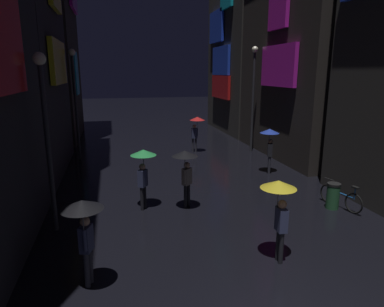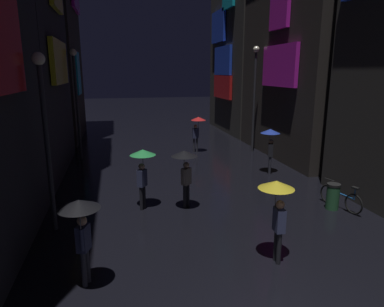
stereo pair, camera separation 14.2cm
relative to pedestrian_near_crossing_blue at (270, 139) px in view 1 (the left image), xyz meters
The scene contains 12 objects.
building_right_far 13.38m from the pedestrian_near_crossing_blue, 73.85° to the left, with size 4.25×7.99×13.38m.
pedestrian_near_crossing_blue is the anchor object (origin of this frame).
pedestrian_foreground_right_yellow 7.94m from the pedestrian_near_crossing_blue, 114.01° to the right, with size 0.90×0.90×2.12m.
pedestrian_far_right_green 6.91m from the pedestrian_near_crossing_blue, 154.00° to the right, with size 0.90×0.90×2.12m.
pedestrian_midstreet_centre_red 5.57m from the pedestrian_near_crossing_blue, 114.41° to the left, with size 0.90×0.90×2.12m.
pedestrian_midstreet_left_black 10.82m from the pedestrian_near_crossing_blue, 136.78° to the right, with size 0.90×0.90×2.12m.
pedestrian_foreground_left_black 5.87m from the pedestrian_near_crossing_blue, 144.64° to the right, with size 0.90×0.90×2.12m.
bicycle_parked_at_storefront 4.84m from the pedestrian_near_crossing_blue, 82.83° to the right, with size 0.48×1.78×0.96m.
streetlamp_left_far 10.41m from the pedestrian_near_crossing_blue, 152.00° to the left, with size 0.36×0.36×5.89m.
streetlamp_right_far 5.02m from the pedestrian_near_crossing_blue, 77.57° to the left, with size 0.36×0.36×6.15m.
streetlamp_left_near 10.07m from the pedestrian_near_crossing_blue, 155.20° to the right, with size 0.36×0.36×5.26m.
trash_bin 4.76m from the pedestrian_near_crossing_blue, 86.53° to the right, with size 0.46×0.46×0.93m.
Camera 1 is at (-3.15, -4.45, 4.74)m, focal length 32.00 mm.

